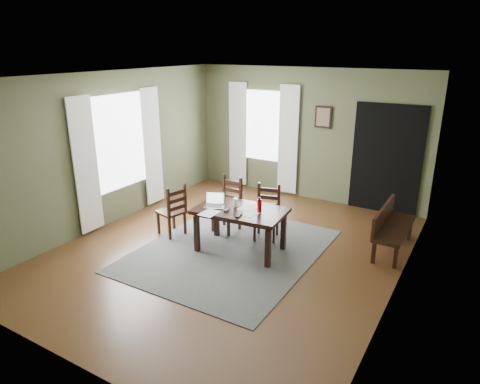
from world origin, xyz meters
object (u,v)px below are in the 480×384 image
Objects in this scene: dining_table at (240,214)px; chair_back_left at (228,205)px; bench at (390,224)px; water_bottle at (259,205)px; laptop at (215,203)px; chair_end at (173,211)px; chair_back_right at (267,213)px.

dining_table is 0.85m from chair_back_left.
dining_table is 1.12× the size of bench.
chair_back_left is at bearing 149.06° from water_bottle.
laptop is at bearing 118.05° from bench.
chair_end is 1.64m from water_bottle.
chair_back_right is 0.97m from laptop.
water_bottle reaches higher than bench.
bench is at bearing 26.19° from dining_table.
chair_back_left is at bearing 130.80° from dining_table.
bench is (2.62, 0.64, -0.03)m from chair_back_left.
dining_table is at bearing 108.36° from chair_end.
water_bottle reaches higher than laptop.
water_bottle is at bearing 124.60° from bench.
chair_back_left is 0.75m from laptop.
dining_table is 0.45m from laptop.
bench reaches higher than dining_table.
laptop is (0.86, 0.00, 0.31)m from chair_end.
chair_back_left is 0.73× the size of bench.
water_bottle is (1.59, 0.12, 0.37)m from chair_end.
laptop reaches higher than dining_table.
bench is at bearing 3.47° from laptop.
water_bottle reaches higher than chair_end.
chair_back_left is 4.02× the size of water_bottle.
dining_table is at bearing -172.98° from water_bottle.
chair_back_right is at bearing 28.19° from laptop.
water_bottle is at bearing -89.84° from chair_back_right.
chair_back_right reaches higher than chair_end.
bench is at bearing 17.08° from chair_back_left.
chair_end is 3.83× the size of water_bottle.
dining_table is at bearing -40.90° from chair_back_left.
chair_end is at bearing 178.94° from dining_table.
dining_table is 2.37m from bench.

